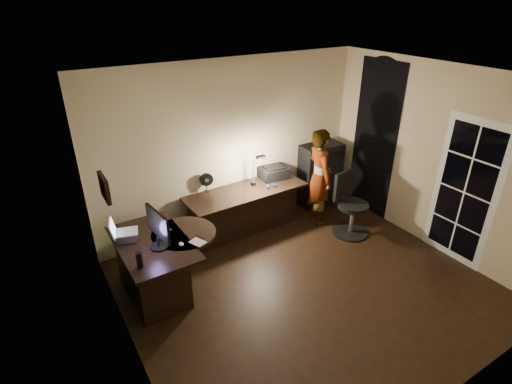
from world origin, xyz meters
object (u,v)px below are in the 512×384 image
monitor (157,234)px  office_chair (353,205)px  desk_right (246,211)px  cabinet (320,174)px  person (319,177)px  desk_left (156,267)px

monitor → office_chair: 3.14m
desk_right → monitor: 1.99m
cabinet → desk_right: bearing=-171.9°
cabinet → person: 0.72m
cabinet → office_chair: cabinet is taller
desk_right → desk_left: bearing=-160.2°
cabinet → monitor: size_ratio=2.13×
desk_left → office_chair: bearing=-5.6°
desk_left → cabinet: (3.37, 0.84, 0.18)m
desk_right → office_chair: bearing=-36.2°
person → desk_left: bearing=109.1°
desk_right → cabinet: cabinet is taller
office_chair → desk_left: bearing=165.1°
desk_right → person: size_ratio=1.20×
person → office_chair: bearing=-147.8°
desk_left → person: (2.92, 0.34, 0.43)m
desk_right → person: (1.18, -0.35, 0.45)m
desk_left → desk_right: (1.74, 0.69, -0.02)m
cabinet → monitor: same height
cabinet → monitor: (-3.34, -1.00, 0.39)m
desk_right → office_chair: 1.70m
monitor → person: bearing=2.4°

